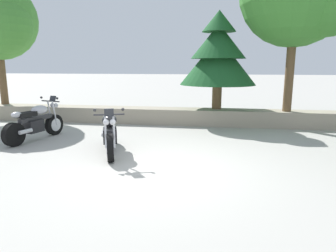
# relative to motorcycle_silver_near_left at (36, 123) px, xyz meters

# --- Properties ---
(ground_plane) EXTENTS (120.00, 120.00, 0.00)m
(ground_plane) POSITION_rel_motorcycle_silver_near_left_xyz_m (3.92, -1.85, -0.49)
(ground_plane) COLOR #A3A099
(stone_wall) EXTENTS (36.00, 0.80, 0.55)m
(stone_wall) POSITION_rel_motorcycle_silver_near_left_xyz_m (3.92, 2.95, -0.21)
(stone_wall) COLOR gray
(stone_wall) RESTS_ON ground
(motorcycle_silver_near_left) EXTENTS (0.82, 2.04, 1.18)m
(motorcycle_silver_near_left) POSITION_rel_motorcycle_silver_near_left_xyz_m (0.00, 0.00, 0.00)
(motorcycle_silver_near_left) COLOR black
(motorcycle_silver_near_left) RESTS_ON ground
(motorcycle_black_centre) EXTENTS (0.97, 1.99, 1.18)m
(motorcycle_black_centre) POSITION_rel_motorcycle_silver_near_left_xyz_m (2.48, -0.88, 0.00)
(motorcycle_black_centre) COLOR black
(motorcycle_black_centre) RESTS_ON ground
(pine_tree_mid_left) EXTENTS (2.63, 2.63, 3.34)m
(pine_tree_mid_left) POSITION_rel_motorcycle_silver_near_left_xyz_m (5.01, 3.19, 1.96)
(pine_tree_mid_left) COLOR brown
(pine_tree_mid_left) RESTS_ON stone_wall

